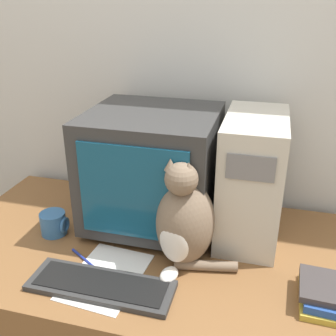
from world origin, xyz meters
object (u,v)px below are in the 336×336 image
object	(u,v)px
book_stack	(328,293)
crt_monitor	(153,168)
pen	(83,258)
cat	(185,221)
mug	(54,223)
keyboard	(101,285)
computer_tower	(252,178)

from	to	relation	value
book_stack	crt_monitor	bearing A→B (deg)	154.67
crt_monitor	pen	bearing A→B (deg)	-118.52
cat	book_stack	distance (m)	0.46
pen	mug	size ratio (longest dim) A/B	1.20
mug	cat	bearing A→B (deg)	-4.23
crt_monitor	pen	world-z (taller)	crt_monitor
book_stack	cat	bearing A→B (deg)	169.87
cat	pen	size ratio (longest dim) A/B	3.13
crt_monitor	keyboard	world-z (taller)	crt_monitor
computer_tower	cat	world-z (taller)	computer_tower
crt_monitor	book_stack	world-z (taller)	crt_monitor
computer_tower	pen	distance (m)	0.64
cat	mug	xyz separation A→B (m)	(-0.50, 0.04, -0.11)
crt_monitor	mug	bearing A→B (deg)	-152.28
computer_tower	mug	distance (m)	0.74
pen	cat	bearing A→B (deg)	13.79
crt_monitor	cat	bearing A→B (deg)	-51.17
computer_tower	cat	bearing A→B (deg)	-128.67
cat	pen	bearing A→B (deg)	-154.16
cat	book_stack	xyz separation A→B (m)	(0.44, -0.08, -0.12)
keyboard	book_stack	xyz separation A→B (m)	(0.65, 0.12, 0.02)
crt_monitor	book_stack	bearing A→B (deg)	-25.33
computer_tower	pen	world-z (taller)	computer_tower
computer_tower	pen	xyz separation A→B (m)	(-0.51, -0.31, -0.22)
crt_monitor	computer_tower	distance (m)	0.36
book_stack	pen	size ratio (longest dim) A/B	1.71
computer_tower	pen	size ratio (longest dim) A/B	3.75
crt_monitor	keyboard	size ratio (longest dim) A/B	1.03
cat	book_stack	bearing A→B (deg)	1.92
computer_tower	pen	bearing A→B (deg)	-148.53
cat	pen	distance (m)	0.37
pen	mug	distance (m)	0.21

